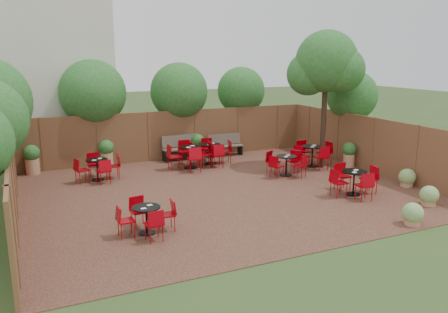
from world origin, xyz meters
name	(u,v)px	position (x,y,z in m)	size (l,w,h in m)	color
ground	(224,191)	(0.00, 0.00, 0.00)	(80.00, 80.00, 0.00)	#354F23
courtyard_paving	(224,191)	(0.00, 0.00, 0.01)	(12.00, 10.00, 0.02)	#351C15
fence_back	(173,135)	(0.00, 5.00, 1.00)	(12.00, 0.08, 2.00)	brown
fence_left	(12,183)	(-6.00, 0.00, 1.00)	(0.08, 10.00, 2.00)	brown
fence_right	(373,145)	(6.00, 0.00, 1.00)	(0.08, 10.00, 2.00)	brown
neighbour_building	(45,60)	(-4.50, 8.00, 4.00)	(5.00, 4.00, 8.00)	beige
overhang_foliage	(123,99)	(-2.31, 3.45, 2.71)	(15.59, 10.40, 2.75)	#205B1D
courtyard_tree	(326,66)	(4.66, 1.22, 3.81)	(2.51, 2.41, 5.09)	black
park_bench_left	(182,147)	(0.24, 4.63, 0.54)	(1.67, 0.66, 1.01)	brown
park_bench_right	(225,145)	(2.18, 4.62, 0.49)	(1.50, 0.54, 0.91)	brown
bistro_tables	(232,165)	(0.94, 1.34, 0.46)	(9.41, 7.41, 0.96)	black
planters	(158,152)	(-0.97, 3.92, 0.57)	(11.61, 4.41, 1.07)	#AD7956
low_shrubs	(416,194)	(4.52, -3.44, 0.30)	(3.05, 3.13, 0.59)	#AD7956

